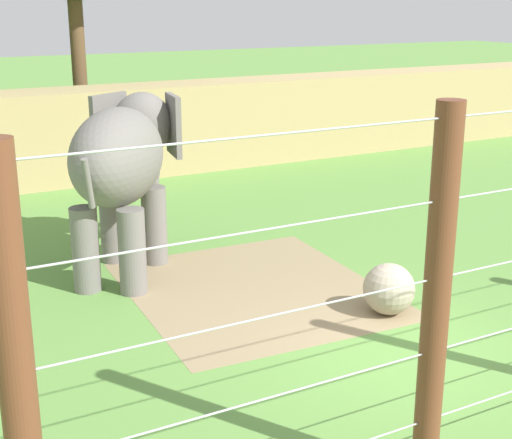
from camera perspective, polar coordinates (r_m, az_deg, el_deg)
name	(u,v)px	position (r m, az deg, el deg)	size (l,w,h in m)	color
ground_plane	(403,355)	(10.86, 11.26, -10.22)	(120.00, 120.00, 0.00)	#609342
dirt_patch	(254,289)	(12.91, -0.15, -5.41)	(4.08, 4.71, 0.01)	#937F5B
embankment_wall	(115,132)	(21.29, -10.81, 6.62)	(36.00, 1.80, 2.50)	tan
elephant	(123,161)	(13.47, -10.18, 4.47)	(3.19, 3.74, 3.12)	slate
enrichment_ball	(389,289)	(12.02, 10.19, -5.28)	(0.83, 0.83, 0.83)	tan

